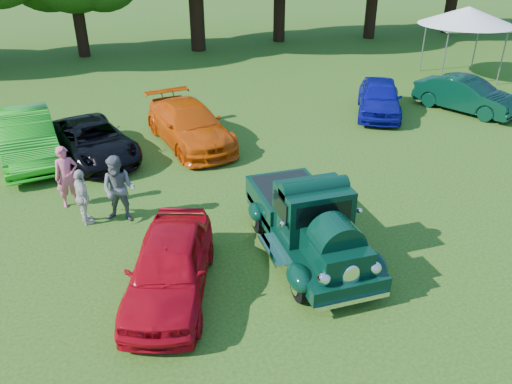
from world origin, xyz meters
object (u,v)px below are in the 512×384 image
object	(u,v)px
back_car_blue	(379,97)
spectator_grey	(119,189)
red_convertible	(169,266)
back_car_green	(466,95)
canopy_tent	(468,16)
hero_pickup	(308,223)
back_car_lime	(27,137)
back_car_orange	(189,125)
spectator_pink	(67,177)
spectator_white	(83,197)
back_car_black	(93,140)

from	to	relation	value
back_car_blue	spectator_grey	distance (m)	12.52
red_convertible	back_car_green	size ratio (longest dim) A/B	0.93
back_car_green	canopy_tent	xyz separation A→B (m)	(3.23, 4.77, 2.41)
hero_pickup	red_convertible	size ratio (longest dim) A/B	1.19
back_car_lime	back_car_orange	distance (m)	5.54
back_car_lime	spectator_pink	distance (m)	4.08
spectator_white	back_car_green	bearing A→B (deg)	-86.51
back_car_lime	spectator_grey	bearing A→B (deg)	-71.52
red_convertible	canopy_tent	size ratio (longest dim) A/B	0.70
red_convertible	spectator_grey	bearing A→B (deg)	121.02
spectator_grey	spectator_white	size ratio (longest dim) A/B	1.19
hero_pickup	back_car_orange	bearing A→B (deg)	100.29
back_car_lime	back_car_green	size ratio (longest dim) A/B	1.14
hero_pickup	back_car_blue	distance (m)	11.05
back_car_orange	back_car_green	bearing A→B (deg)	-9.81
back_car_lime	spectator_white	world-z (taller)	back_car_lime
back_car_black	spectator_grey	distance (m)	4.65
spectator_grey	red_convertible	bearing A→B (deg)	-54.15
spectator_pink	spectator_white	world-z (taller)	spectator_pink
red_convertible	spectator_white	size ratio (longest dim) A/B	2.58
back_car_green	canopy_tent	bearing A→B (deg)	31.03
back_car_green	spectator_grey	bearing A→B (deg)	173.52
hero_pickup	back_car_green	bearing A→B (deg)	36.29
spectator_pink	canopy_tent	bearing A→B (deg)	12.61
back_car_lime	back_car_blue	xyz separation A→B (m)	(13.84, 0.59, -0.08)
back_car_green	spectator_grey	world-z (taller)	spectator_grey
red_convertible	back_car_black	distance (m)	8.18
back_car_orange	spectator_pink	size ratio (longest dim) A/B	2.82
red_convertible	spectator_pink	size ratio (longest dim) A/B	2.26
back_car_green	spectator_white	distance (m)	16.57
back_car_black	spectator_pink	world-z (taller)	spectator_pink
back_car_green	spectator_grey	size ratio (longest dim) A/B	2.33
canopy_tent	spectator_grey	bearing A→B (deg)	-151.83
hero_pickup	back_car_black	xyz separation A→B (m)	(-4.81, 7.50, -0.18)
back_car_black	back_car_blue	bearing A→B (deg)	-11.60
hero_pickup	spectator_pink	bearing A→B (deg)	142.93
hero_pickup	spectator_grey	bearing A→B (deg)	145.52
back_car_orange	canopy_tent	distance (m)	16.26
red_convertible	back_car_green	world-z (taller)	back_car_green
red_convertible	spectator_pink	distance (m)	5.22
back_car_black	spectator_pink	distance (m)	3.39
red_convertible	back_car_lime	distance (m)	9.29
back_car_orange	spectator_white	world-z (taller)	spectator_white
hero_pickup	back_car_lime	distance (m)	10.62
red_convertible	spectator_white	distance (m)	3.99
spectator_pink	back_car_green	bearing A→B (deg)	1.89
back_car_orange	spectator_grey	xyz separation A→B (m)	(-2.81, -4.86, 0.20)
spectator_white	canopy_tent	distance (m)	21.49
hero_pickup	back_car_green	xyz separation A→B (m)	(10.69, 7.85, -0.10)
hero_pickup	back_car_orange	size ratio (longest dim) A/B	0.95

